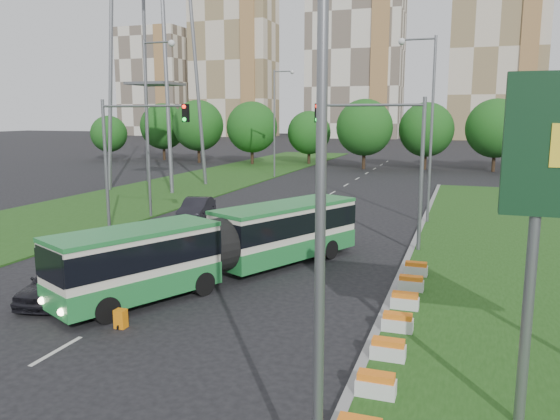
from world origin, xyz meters
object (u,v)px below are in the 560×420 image
at_px(traffic_mast_median, 390,149).
at_px(car_left_near, 60,281).
at_px(articulated_bus, 221,243).
at_px(car_left_far, 197,209).
at_px(pedestrian, 91,294).
at_px(traffic_mast_left, 128,145).
at_px(shopping_trolley, 121,319).

height_order(traffic_mast_median, car_left_near, traffic_mast_median).
bearing_deg(articulated_bus, traffic_mast_median, 75.77).
relative_size(traffic_mast_median, car_left_far, 1.74).
bearing_deg(car_left_far, pedestrian, -86.43).
relative_size(traffic_mast_left, car_left_far, 1.74).
distance_m(traffic_mast_median, car_left_near, 16.94).
distance_m(articulated_bus, pedestrian, 6.30).
xyz_separation_m(articulated_bus, shopping_trolley, (-0.75, -6.38, -1.23)).
distance_m(traffic_mast_left, shopping_trolley, 15.99).
bearing_deg(traffic_mast_left, shopping_trolley, -57.50).
xyz_separation_m(traffic_mast_median, traffic_mast_left, (-15.16, -1.00, 0.00)).
xyz_separation_m(traffic_mast_left, articulated_bus, (8.91, -6.42, -3.80)).
bearing_deg(car_left_far, traffic_mast_median, -29.56).
xyz_separation_m(traffic_mast_left, car_left_near, (4.21, -11.09, -4.60)).
bearing_deg(car_left_near, pedestrian, -37.29).
bearing_deg(car_left_near, shopping_trolley, -34.93).
xyz_separation_m(traffic_mast_left, pedestrian, (6.54, -12.21, -4.53)).
height_order(traffic_mast_left, pedestrian, traffic_mast_left).
height_order(traffic_mast_median, pedestrian, traffic_mast_median).
distance_m(traffic_mast_median, traffic_mast_left, 15.19).
xyz_separation_m(articulated_bus, pedestrian, (-2.37, -5.79, -0.72)).
height_order(traffic_mast_median, articulated_bus, traffic_mast_median).
bearing_deg(articulated_bus, shopping_trolley, -70.85).
bearing_deg(articulated_bus, traffic_mast_left, 170.08).
relative_size(pedestrian, shopping_trolley, 2.55).
bearing_deg(traffic_mast_left, articulated_bus, -35.79).
distance_m(traffic_mast_left, car_left_far, 7.17).
xyz_separation_m(car_left_near, shopping_trolley, (3.94, -1.71, -0.43)).
relative_size(car_left_near, pedestrian, 2.66).
bearing_deg(shopping_trolley, traffic_mast_median, 62.49).
distance_m(traffic_mast_left, articulated_bus, 11.62).
xyz_separation_m(traffic_mast_median, shopping_trolley, (-7.00, -13.80, -5.03)).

